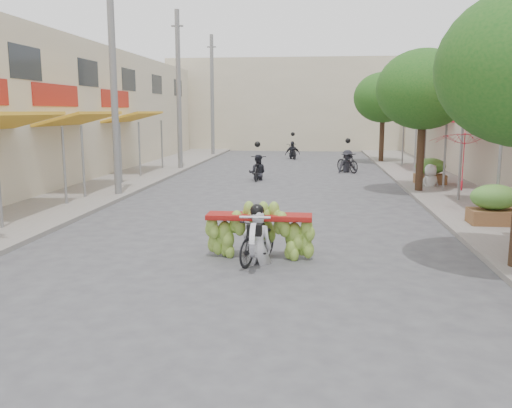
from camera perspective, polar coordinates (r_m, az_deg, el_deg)
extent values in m
plane|color=#4F4F54|center=(7.28, -7.02, -14.89)|extent=(120.00, 120.00, 0.00)
cube|color=gray|center=(23.28, -15.39, 2.09)|extent=(4.00, 60.00, 0.12)
cube|color=gray|center=(22.31, 20.31, 1.51)|extent=(4.00, 60.00, 0.12)
cube|color=gold|center=(16.85, -25.02, 7.91)|extent=(1.77, 4.00, 0.53)
cylinder|color=slate|center=(18.13, -19.53, 3.65)|extent=(0.08, 0.08, 2.55)
cube|color=gold|center=(21.29, -18.02, 8.55)|extent=(1.77, 4.00, 0.53)
cylinder|color=slate|center=(19.39, -17.74, 4.12)|extent=(0.08, 0.08, 2.55)
cylinder|color=slate|center=(22.72, -14.07, 5.05)|extent=(0.08, 0.08, 2.55)
cube|color=#A51F16|center=(21.67, -20.30, 10.69)|extent=(0.10, 3.50, 0.80)
cube|color=gold|center=(26.88, -12.74, 8.94)|extent=(1.77, 4.00, 0.53)
cylinder|color=slate|center=(24.97, -12.16, 5.52)|extent=(0.08, 0.08, 2.55)
cylinder|color=slate|center=(28.40, -9.87, 6.09)|extent=(0.08, 0.08, 2.55)
cube|color=#A51F16|center=(27.18, -14.59, 10.67)|extent=(0.10, 3.50, 0.80)
cube|color=#1E2328|center=(19.96, -23.14, 13.52)|extent=(0.08, 2.00, 1.10)
cube|color=#1E2328|center=(24.45, -17.29, 13.02)|extent=(0.08, 2.00, 1.10)
cube|color=#1E2328|center=(29.11, -13.29, 12.61)|extent=(0.08, 2.00, 1.10)
cube|color=#1E2328|center=(33.86, -10.42, 12.27)|extent=(0.08, 2.00, 1.10)
cube|color=#1E2328|center=(38.68, -8.26, 12.00)|extent=(0.08, 2.00, 1.10)
cube|color=red|center=(17.35, 25.19, 7.93)|extent=(1.77, 4.20, 0.53)
cylinder|color=slate|center=(15.38, 24.15, 2.36)|extent=(0.08, 0.08, 2.55)
cylinder|color=slate|center=(19.01, 20.70, 3.85)|extent=(0.08, 0.08, 2.55)
cube|color=red|center=(23.11, 20.41, 8.47)|extent=(1.77, 4.20, 0.53)
cylinder|color=slate|center=(21.14, 19.24, 4.47)|extent=(0.08, 0.08, 2.55)
cylinder|color=slate|center=(24.85, 17.31, 5.28)|extent=(0.08, 0.08, 2.55)
cube|color=red|center=(28.97, 17.54, 8.77)|extent=(1.77, 4.20, 0.53)
cylinder|color=slate|center=(27.01, 16.44, 5.65)|extent=(0.08, 0.08, 2.55)
cylinder|color=slate|center=(30.75, 15.21, 6.16)|extent=(0.08, 0.08, 2.55)
cube|color=beige|center=(44.46, 4.33, 10.35)|extent=(20.00, 6.00, 7.00)
cylinder|color=slate|center=(19.73, -14.76, 12.28)|extent=(0.24, 0.24, 8.00)
cylinder|color=slate|center=(28.32, -8.14, 11.64)|extent=(0.24, 0.24, 8.00)
cube|color=slate|center=(28.61, -8.30, 18.05)|extent=(0.60, 0.08, 0.08)
cylinder|color=slate|center=(37.11, -4.63, 11.24)|extent=(0.24, 0.24, 8.00)
cube|color=slate|center=(37.33, -4.70, 16.16)|extent=(0.60, 0.08, 0.08)
cylinder|color=#3A2719|center=(20.84, 16.93, 5.42)|extent=(0.28, 0.28, 3.20)
ellipsoid|color=#27591A|center=(20.80, 17.24, 11.46)|extent=(3.40, 3.40, 2.90)
cylinder|color=#3A2719|center=(32.69, 13.10, 7.01)|extent=(0.28, 0.28, 3.20)
ellipsoid|color=#27591A|center=(32.67, 13.26, 10.87)|extent=(3.40, 3.40, 2.90)
cube|color=brown|center=(15.39, 23.68, -1.02)|extent=(1.20, 0.80, 0.50)
ellipsoid|color=#529036|center=(15.30, 23.83, 1.12)|extent=(1.20, 0.88, 0.66)
cube|color=brown|center=(23.06, 17.84, 2.68)|extent=(1.20, 0.80, 0.50)
ellipsoid|color=#529036|center=(23.00, 17.91, 4.11)|extent=(1.20, 0.88, 0.66)
imported|color=black|center=(10.92, 0.16, -3.76)|extent=(0.97, 1.67, 0.95)
cylinder|color=silver|center=(10.26, -0.23, -3.82)|extent=(0.10, 0.66, 0.66)
cube|color=black|center=(10.32, -0.17, -2.72)|extent=(0.28, 0.22, 0.22)
cylinder|color=silver|center=(10.37, -0.10, -1.41)|extent=(0.60, 0.05, 0.05)
cube|color=maroon|center=(11.18, 0.35, -1.32)|extent=(2.17, 0.55, 0.10)
imported|color=silver|center=(10.74, 0.13, -0.53)|extent=(0.58, 0.43, 1.62)
sphere|color=black|center=(10.60, 0.12, 3.59)|extent=(0.28, 0.28, 0.28)
imported|color=#AB1625|center=(16.84, 21.14, 7.26)|extent=(2.58, 2.58, 1.76)
imported|color=silver|center=(22.20, 17.96, 4.01)|extent=(0.98, 0.81, 1.73)
imported|color=black|center=(24.06, 0.15, 3.75)|extent=(0.68, 1.81, 1.02)
imported|color=#24252B|center=(24.00, 0.15, 5.22)|extent=(0.79, 0.49, 1.65)
sphere|color=black|center=(23.97, 0.15, 6.30)|extent=(0.26, 0.26, 0.26)
imported|color=black|center=(27.31, 9.59, 4.34)|extent=(1.36, 1.71, 1.02)
imported|color=#24252B|center=(27.26, 9.63, 5.63)|extent=(1.18, 1.04, 1.65)
sphere|color=black|center=(27.23, 9.66, 6.58)|extent=(0.26, 0.26, 0.26)
imported|color=black|center=(34.75, 3.88, 5.52)|extent=(1.02, 1.77, 0.94)
imported|color=#24252B|center=(34.71, 3.89, 6.60)|extent=(1.07, 0.77, 1.65)
sphere|color=black|center=(34.68, 3.90, 7.35)|extent=(0.26, 0.26, 0.26)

